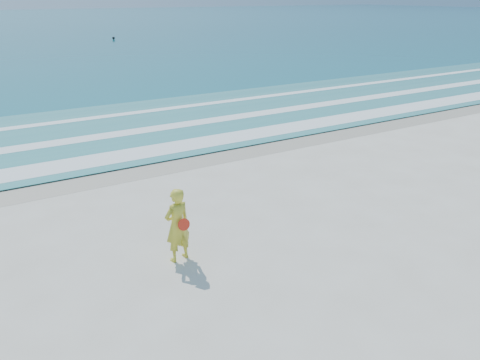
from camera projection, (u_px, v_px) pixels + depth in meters
ground at (333, 292)px, 9.35m from camera, size 400.00×400.00×0.00m
wet_sand at (163, 162)px, 16.53m from camera, size 400.00×2.40×0.00m
shallow at (119, 129)px, 20.51m from camera, size 400.00×10.00×0.01m
foam_near at (149, 151)px, 17.55m from camera, size 400.00×1.40×0.01m
foam_mid at (125, 133)px, 19.87m from camera, size 400.00×0.90×0.01m
foam_far at (104, 117)px, 22.50m from camera, size 400.00×0.60×0.01m
buoy at (114, 38)px, 60.78m from camera, size 0.35×0.35×0.35m
woman at (177, 225)px, 10.19m from camera, size 0.70×0.54×1.71m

